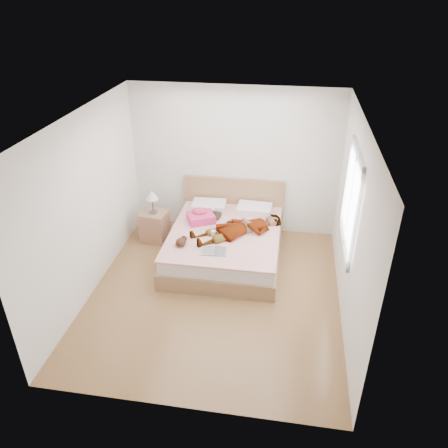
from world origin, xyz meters
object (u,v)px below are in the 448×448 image
object	(u,v)px
woman	(239,226)
nightstand	(154,224)
bed	(226,241)
magazine	(214,251)
towel	(200,216)
phone	(213,209)
plush_toy	(181,242)
coffee_mug	(214,233)

from	to	relation	value
woman	nightstand	xyz separation A→B (m)	(-1.54, 0.36, -0.30)
bed	magazine	world-z (taller)	bed
woman	bed	size ratio (longest dim) A/B	0.76
towel	nightstand	xyz separation A→B (m)	(-0.85, 0.11, -0.28)
bed	phone	bearing A→B (deg)	129.17
phone	nightstand	distance (m)	1.10
magazine	plush_toy	size ratio (longest dim) A/B	1.65
coffee_mug	phone	bearing A→B (deg)	101.26
woman	towel	bearing A→B (deg)	-144.71
phone	magazine	world-z (taller)	phone
bed	coffee_mug	size ratio (longest dim) A/B	17.94
phone	bed	xyz separation A→B (m)	(0.27, -0.34, -0.41)
magazine	coffee_mug	xyz separation A→B (m)	(-0.09, 0.46, 0.04)
bed	towel	bearing A→B (deg)	157.76
phone	towel	bearing A→B (deg)	-175.51
bed	coffee_mug	xyz separation A→B (m)	(-0.16, -0.25, 0.28)
woman	phone	world-z (taller)	woman
woman	magazine	world-z (taller)	woman
phone	nightstand	bearing A→B (deg)	147.43
magazine	coffee_mug	world-z (taller)	coffee_mug
phone	towel	distance (m)	0.25
nightstand	coffee_mug	bearing A→B (deg)	-25.31
coffee_mug	bed	bearing A→B (deg)	57.34
bed	coffee_mug	world-z (taller)	bed
towel	coffee_mug	size ratio (longest dim) A/B	4.56
magazine	plush_toy	bearing A→B (deg)	169.57
towel	coffee_mug	xyz separation A→B (m)	(0.30, -0.43, -0.05)
bed	plush_toy	size ratio (longest dim) A/B	8.29
woman	towel	xyz separation A→B (m)	(-0.68, 0.25, -0.02)
magazine	phone	bearing A→B (deg)	101.14
bed	nightstand	bearing A→B (deg)	167.11
plush_toy	nightstand	distance (m)	1.19
coffee_mug	plush_toy	xyz separation A→B (m)	(-0.43, -0.36, 0.02)
towel	nightstand	size ratio (longest dim) A/B	0.56
nightstand	plush_toy	bearing A→B (deg)	-51.49
woman	plush_toy	xyz separation A→B (m)	(-0.82, -0.54, -0.04)
woman	magazine	size ratio (longest dim) A/B	3.79
magazine	nightstand	distance (m)	1.61
towel	nightstand	distance (m)	0.91
phone	towel	world-z (taller)	towel
woman	plush_toy	world-z (taller)	woman
coffee_mug	nightstand	distance (m)	1.30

